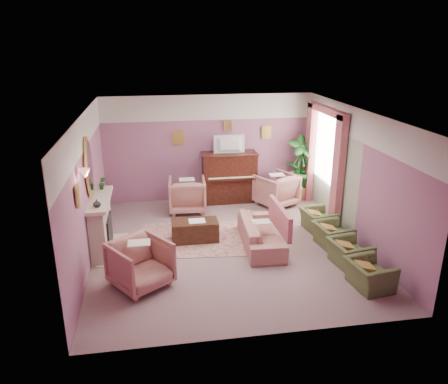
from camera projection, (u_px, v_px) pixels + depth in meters
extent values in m
cube|color=gray|center=(228.00, 246.00, 9.24)|extent=(5.50, 6.00, 0.01)
cube|color=silver|center=(228.00, 113.00, 8.31)|extent=(5.50, 6.00, 0.01)
cube|color=slate|center=(209.00, 148.00, 11.57)|extent=(5.50, 0.02, 2.80)
cube|color=slate|center=(265.00, 250.00, 5.98)|extent=(5.50, 0.02, 2.80)
cube|color=slate|center=(87.00, 190.00, 8.36)|extent=(0.02, 6.00, 2.80)
cube|color=slate|center=(356.00, 176.00, 9.20)|extent=(0.02, 6.00, 2.80)
cube|color=silver|center=(208.00, 107.00, 11.20)|extent=(5.50, 0.01, 0.65)
cube|color=#9CA88D|center=(330.00, 173.00, 10.51)|extent=(0.01, 3.00, 2.15)
cube|color=#C3B19D|center=(101.00, 226.00, 8.85)|extent=(0.30, 1.40, 1.10)
cube|color=black|center=(106.00, 233.00, 8.91)|extent=(0.18, 0.72, 0.68)
cube|color=#FF5C00|center=(109.00, 240.00, 8.98)|extent=(0.06, 0.54, 0.10)
cube|color=#C3B19D|center=(100.00, 200.00, 8.66)|extent=(0.40, 1.55, 0.07)
cube|color=#C3B19D|center=(113.00, 249.00, 9.06)|extent=(0.55, 1.50, 0.02)
ellipsoid|color=#D4B851|center=(89.00, 167.00, 8.42)|extent=(0.04, 0.72, 1.20)
ellipsoid|color=silver|center=(90.00, 167.00, 8.42)|extent=(0.01, 0.60, 1.06)
cone|color=#E99382|center=(85.00, 174.00, 7.39)|extent=(0.20, 0.20, 0.16)
cube|color=#34140D|center=(229.00, 178.00, 11.60)|extent=(1.40, 0.60, 1.30)
cube|color=#34140D|center=(232.00, 179.00, 11.25)|extent=(1.30, 0.12, 0.06)
cube|color=beige|center=(232.00, 178.00, 11.23)|extent=(1.20, 0.08, 0.02)
cube|color=#34140D|center=(229.00, 154.00, 11.38)|extent=(1.45, 0.65, 0.04)
imported|color=black|center=(230.00, 143.00, 11.24)|extent=(0.80, 0.12, 0.48)
cube|color=#D4B851|center=(178.00, 138.00, 11.30)|extent=(0.30, 0.03, 0.38)
cube|color=#D4B851|center=(266.00, 132.00, 11.64)|extent=(0.26, 0.03, 0.34)
cube|color=#D4B851|center=(228.00, 125.00, 11.41)|extent=(0.22, 0.03, 0.26)
cube|color=#D4B851|center=(78.00, 195.00, 7.14)|extent=(0.03, 0.28, 0.36)
cube|color=beige|center=(327.00, 146.00, 10.53)|extent=(0.03, 1.40, 1.80)
cube|color=#AF5560|center=(338.00, 173.00, 9.80)|extent=(0.16, 0.34, 2.60)
cube|color=#AF5560|center=(310.00, 153.00, 11.51)|extent=(0.16, 0.34, 2.60)
cube|color=#AF5560|center=(327.00, 110.00, 10.24)|extent=(0.16, 2.20, 0.16)
imported|color=#184919|center=(102.00, 183.00, 9.12)|extent=(0.16, 0.16, 0.28)
imported|color=silver|center=(97.00, 203.00, 8.16)|extent=(0.16, 0.16, 0.16)
cube|color=#AD756D|center=(196.00, 239.00, 9.56)|extent=(2.64, 2.01, 0.01)
cube|color=#351C10|center=(195.00, 231.00, 9.41)|extent=(1.00, 0.51, 0.45)
cube|color=white|center=(197.00, 221.00, 9.35)|extent=(0.35, 0.28, 0.01)
imported|color=#AF7167|center=(261.00, 229.00, 9.14)|extent=(0.63, 1.90, 0.77)
cube|color=#AF5560|center=(280.00, 218.00, 9.13)|extent=(0.10, 1.44, 0.53)
imported|color=#AF7167|center=(187.00, 193.00, 10.97)|extent=(0.90, 0.90, 0.94)
imported|color=#AF7167|center=(276.00, 188.00, 11.35)|extent=(0.90, 0.90, 0.94)
imported|color=#AF7167|center=(140.00, 262.00, 7.60)|extent=(0.90, 0.90, 0.94)
imported|color=#4D5B32|center=(370.00, 270.00, 7.59)|extent=(0.54, 0.77, 0.66)
imported|color=#4D5B32|center=(349.00, 249.00, 8.35)|extent=(0.54, 0.77, 0.66)
imported|color=#4D5B32|center=(333.00, 232.00, 9.12)|extent=(0.54, 0.77, 0.66)
imported|color=#4D5B32|center=(318.00, 217.00, 9.88)|extent=(0.54, 0.77, 0.66)
cylinder|color=silver|center=(297.00, 186.00, 11.93)|extent=(0.52, 0.52, 0.70)
imported|color=#184919|center=(298.00, 167.00, 11.76)|extent=(0.30, 0.30, 0.34)
imported|color=#184919|center=(304.00, 169.00, 11.69)|extent=(0.16, 0.16, 0.28)
cylinder|color=#A96244|center=(299.00, 193.00, 11.88)|extent=(0.34, 0.34, 0.34)
imported|color=#184919|center=(301.00, 162.00, 11.59)|extent=(0.76, 0.76, 1.44)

